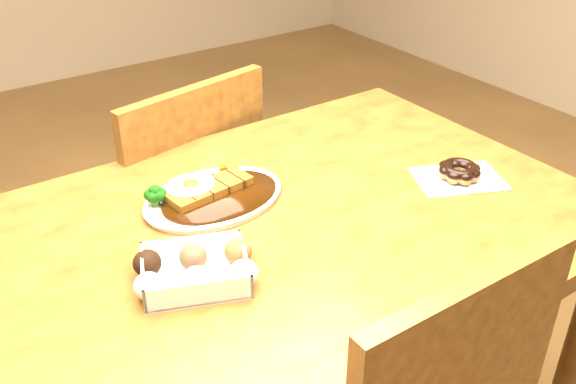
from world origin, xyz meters
TOP-DOWN VIEW (x-y plane):
  - table at (0.00, 0.00)m, footprint 1.20×0.80m
  - chair_far at (0.03, 0.54)m, footprint 0.49×0.49m
  - katsu_curry_plate at (-0.06, 0.14)m, footprint 0.29×0.21m
  - donut_box at (-0.20, -0.06)m, footprint 0.20×0.18m
  - pon_de_ring at (0.40, -0.07)m, footprint 0.21×0.19m

SIDE VIEW (x-z plane):
  - chair_far at x=0.03m, z-range 0.04..0.91m
  - table at x=0.00m, z-range 0.28..1.03m
  - katsu_curry_plate at x=-0.06m, z-range 0.74..0.79m
  - pon_de_ring at x=0.40m, z-range 0.75..0.78m
  - donut_box at x=-0.20m, z-range 0.75..0.80m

